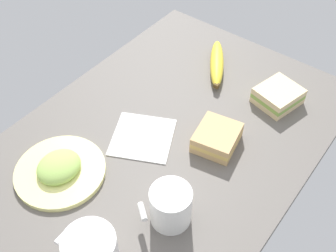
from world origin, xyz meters
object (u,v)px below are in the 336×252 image
object	(u,v)px
sandwich_main	(217,138)
banana	(217,63)
plate_of_food	(60,169)
coffee_mug_milky	(170,206)
sandwich_side	(278,96)
paper_napkin	(143,137)

from	to	relation	value
sandwich_main	banana	xyz separation A→B (cm)	(23.36, 15.12, -0.35)
plate_of_food	coffee_mug_milky	bearing A→B (deg)	-77.02
sandwich_side	banana	size ratio (longest dim) A/B	0.65
plate_of_food	coffee_mug_milky	distance (cm)	26.73
banana	paper_napkin	size ratio (longest dim) A/B	1.35
paper_napkin	coffee_mug_milky	bearing A→B (deg)	-125.50
coffee_mug_milky	banana	bearing A→B (deg)	22.14
coffee_mug_milky	sandwich_side	size ratio (longest dim) A/B	0.84
plate_of_food	banana	size ratio (longest dim) A/B	1.06
sandwich_side	paper_napkin	size ratio (longest dim) A/B	0.88
plate_of_food	sandwich_side	xyz separation A→B (cm)	(49.28, -27.15, 0.90)
sandwich_main	paper_napkin	bearing A→B (deg)	121.06
plate_of_food	paper_napkin	world-z (taller)	plate_of_food
sandwich_main	coffee_mug_milky	bearing A→B (deg)	-171.39
coffee_mug_milky	paper_napkin	size ratio (longest dim) A/B	0.74
coffee_mug_milky	paper_napkin	bearing A→B (deg)	54.50
plate_of_food	sandwich_side	distance (cm)	56.27
sandwich_side	banana	xyz separation A→B (cm)	(2.05, 19.73, -0.35)
sandwich_main	banana	world-z (taller)	sandwich_main
plate_of_food	paper_napkin	bearing A→B (deg)	-21.85
banana	sandwich_side	bearing A→B (deg)	-95.92
sandwich_side	banana	distance (cm)	19.84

